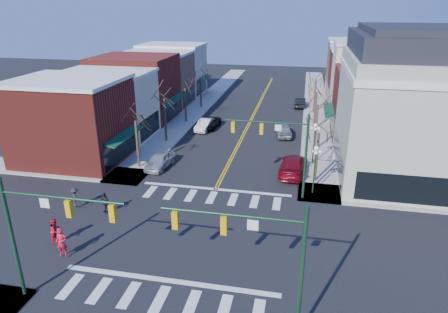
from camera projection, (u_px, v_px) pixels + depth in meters
The scene contains 36 objects.
ground at pixel (191, 238), 27.45m from camera, with size 160.00×160.00×0.00m, color black.
sidewalk_left at pixel (166, 138), 47.31m from camera, with size 3.50×70.00×0.15m, color #9E9B93.
sidewalk_right at pixel (317, 148), 44.05m from camera, with size 3.50×70.00×0.15m, color #9E9B93.
bldg_left_brick_a at pixel (72, 122), 39.61m from camera, with size 10.00×8.50×8.00m, color maroon.
bldg_left_stucco_a at pixel (109, 106), 46.78m from camera, with size 10.00×7.00×7.50m, color beige.
bldg_left_brick_b at pixel (136, 88), 53.90m from camera, with size 10.00×9.00×8.50m, color maroon.
bldg_left_tan at pixel (157, 80), 61.56m from camera, with size 10.00×7.50×7.80m, color #997154.
bldg_left_stucco_b at pixel (173, 70), 68.56m from camera, with size 10.00×8.00×8.20m, color beige.
bldg_right_brick_a at pixel (378, 104), 46.62m from camera, with size 10.00×8.50×8.00m, color maroon.
bldg_right_stucco at pixel (370, 83), 53.33m from camera, with size 10.00×7.00×10.00m, color beige.
bldg_right_brick_b at pixel (363, 79), 60.45m from camera, with size 10.00×8.00×8.50m, color maroon.
bldg_right_tan at pixel (358, 69), 67.66m from camera, with size 10.00×8.00×9.00m, color #997154.
victorian_corner at pixel (414, 105), 35.20m from camera, with size 12.25×14.25×13.30m.
traffic_mast_near_left at pixel (41, 225), 20.02m from camera, with size 6.60×0.28×7.20m.
traffic_mast_near_right at pixel (261, 251), 17.95m from camera, with size 6.60×0.28×7.20m.
traffic_mast_far_right at pixel (283, 144), 31.46m from camera, with size 6.60×0.28×7.20m.
lamppost_corner at pixel (315, 162), 32.61m from camera, with size 0.36×0.36×4.33m.
lamppost_midblock at pixel (315, 137), 38.54m from camera, with size 0.36×0.36×4.33m.
tree_left_a at pixel (137, 145), 38.19m from camera, with size 0.24×0.24×4.76m, color #382B21.
tree_left_b at pixel (165, 121), 45.45m from camera, with size 0.24×0.24×5.04m, color #382B21.
tree_left_c at pixel (186, 106), 52.84m from camera, with size 0.24×0.24×4.55m, color #382B21.
tree_left_d at pixel (201, 92), 60.08m from camera, with size 0.24×0.24×4.90m, color #382B21.
tree_right_a at pixel (317, 158), 35.09m from camera, with size 0.24×0.24×4.62m, color #382B21.
tree_right_b at pixel (316, 129), 42.29m from camera, with size 0.24×0.24×5.18m, color #382B21.
tree_right_c at pixel (315, 111), 49.66m from camera, with size 0.24×0.24×4.83m, color #382B21.
tree_right_d at pixel (315, 97), 56.94m from camera, with size 0.24×0.24×4.97m, color #382B21.
car_left_near at pixel (160, 160), 38.85m from camera, with size 1.76×4.37×1.49m, color silver.
car_left_mid at pixel (205, 125), 50.21m from camera, with size 1.47×4.23×1.39m, color white.
car_left_far at pixel (209, 123), 51.00m from camera, with size 2.21×4.78×1.33m, color black.
car_right_near at pixel (293, 165), 37.42m from camera, with size 2.37×5.83×1.69m, color maroon.
car_right_mid at pixel (284, 130), 47.99m from camera, with size 1.85×4.60×1.57m, color #A5A6AA.
car_right_far at pixel (300, 102), 61.22m from camera, with size 1.55×4.45×1.47m, color black.
pedestrian_red_a at pixel (62, 242), 24.96m from camera, with size 0.71×0.47×1.95m, color red.
pedestrian_red_b at pixel (56, 230), 26.43m from camera, with size 0.85×0.66×1.75m, color red.
pedestrian_dark_a at pixel (105, 202), 30.24m from camera, with size 0.95×0.40×1.63m, color black.
pedestrian_dark_b at pixel (75, 197), 31.08m from camera, with size 1.01×0.58×1.57m, color black.
Camera 1 is at (6.93, -22.61, 15.20)m, focal length 32.00 mm.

